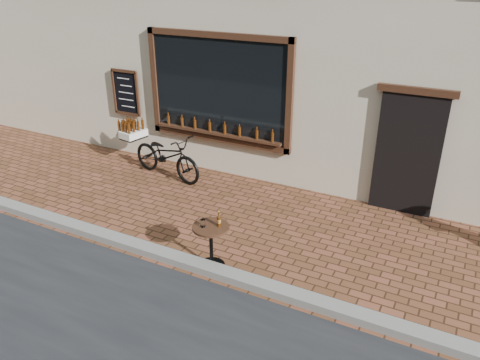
% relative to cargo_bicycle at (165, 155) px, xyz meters
% --- Properties ---
extents(ground, '(90.00, 90.00, 0.00)m').
position_rel_cargo_bicycle_xyz_m(ground, '(2.82, -2.75, -0.50)').
color(ground, '#53301A').
rests_on(ground, ground).
extents(kerb, '(90.00, 0.25, 0.12)m').
position_rel_cargo_bicycle_xyz_m(kerb, '(2.82, -2.55, -0.44)').
color(kerb, slate).
rests_on(kerb, ground).
extents(cargo_bicycle, '(2.24, 0.97, 1.04)m').
position_rel_cargo_bicycle_xyz_m(cargo_bicycle, '(0.00, 0.00, 0.00)').
color(cargo_bicycle, black).
rests_on(cargo_bicycle, ground).
extents(bistro_table, '(0.55, 0.55, 0.94)m').
position_rel_cargo_bicycle_xyz_m(bistro_table, '(2.53, -2.40, 0.01)').
color(bistro_table, black).
rests_on(bistro_table, ground).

